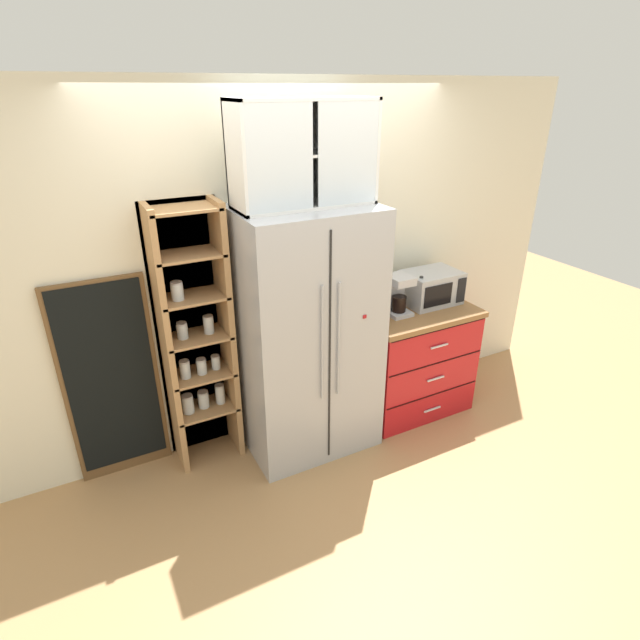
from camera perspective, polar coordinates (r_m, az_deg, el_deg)
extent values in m
plane|color=tan|center=(4.00, -1.13, -13.34)|extent=(10.68, 10.68, 0.00)
cube|color=silver|center=(3.70, -4.08, 5.91)|extent=(4.98, 0.10, 2.55)
cube|color=#ADAFB5|center=(3.54, -1.44, -1.64)|extent=(0.93, 0.65, 1.80)
cube|color=black|center=(3.28, 1.11, -3.93)|extent=(0.01, 0.01, 1.65)
cylinder|color=#ADAFB5|center=(3.20, 0.27, -2.85)|extent=(0.02, 0.02, 0.81)
cylinder|color=#ADAFB5|center=(3.25, 2.14, -2.39)|extent=(0.02, 0.02, 0.81)
cube|color=#A8161C|center=(3.30, 5.09, 0.37)|extent=(0.02, 0.01, 0.02)
cube|color=brown|center=(3.61, -14.33, -1.35)|extent=(0.49, 0.04, 1.86)
cube|color=tan|center=(3.43, -16.96, -3.09)|extent=(0.04, 0.28, 1.86)
cube|color=tan|center=(3.51, -10.47, -1.71)|extent=(0.04, 0.28, 1.86)
cube|color=tan|center=(3.74, -12.84, -9.69)|extent=(0.43, 0.28, 0.02)
cylinder|color=silver|center=(3.67, -14.72, -9.25)|extent=(0.08, 0.08, 0.13)
cylinder|color=#E0C67F|center=(3.68, -14.69, -9.49)|extent=(0.07, 0.07, 0.09)
cylinder|color=#B2B2B7|center=(3.63, -14.84, -8.35)|extent=(0.08, 0.08, 0.01)
cylinder|color=silver|center=(3.71, -13.05, -8.80)|extent=(0.08, 0.08, 0.11)
cylinder|color=white|center=(3.72, -13.02, -9.02)|extent=(0.07, 0.07, 0.08)
cylinder|color=#B2B2B7|center=(3.67, -13.14, -7.98)|extent=(0.07, 0.07, 0.01)
cylinder|color=silver|center=(3.72, -11.25, -8.27)|extent=(0.07, 0.07, 0.14)
cylinder|color=#CCB78C|center=(3.73, -11.22, -8.53)|extent=(0.06, 0.06, 0.09)
cylinder|color=#B2B2B7|center=(3.68, -11.35, -7.31)|extent=(0.06, 0.06, 0.01)
cube|color=tan|center=(3.58, -13.27, -5.93)|extent=(0.43, 0.28, 0.02)
cylinder|color=silver|center=(3.52, -15.03, -5.48)|extent=(0.07, 0.07, 0.12)
cylinder|color=#2D2D2D|center=(3.53, -15.00, -5.72)|extent=(0.06, 0.06, 0.08)
cylinder|color=#B2B2B7|center=(3.49, -15.14, -4.57)|extent=(0.07, 0.07, 0.01)
cylinder|color=silver|center=(3.54, -13.26, -5.19)|extent=(0.07, 0.07, 0.10)
cylinder|color=white|center=(3.55, -13.24, -5.41)|extent=(0.06, 0.06, 0.07)
cylinder|color=#B2B2B7|center=(3.52, -13.35, -4.40)|extent=(0.06, 0.06, 0.01)
cylinder|color=silver|center=(3.58, -11.72, -4.76)|extent=(0.06, 0.06, 0.09)
cylinder|color=beige|center=(3.59, -11.70, -4.95)|extent=(0.05, 0.05, 0.06)
cylinder|color=#B2B2B7|center=(3.56, -11.79, -4.05)|extent=(0.06, 0.06, 0.01)
cube|color=tan|center=(3.45, -13.74, -1.86)|extent=(0.43, 0.28, 0.02)
cylinder|color=silver|center=(3.41, -15.32, -1.24)|extent=(0.07, 0.07, 0.10)
cylinder|color=#382316|center=(3.42, -15.30, -1.46)|extent=(0.06, 0.06, 0.07)
cylinder|color=#B2B2B7|center=(3.39, -15.43, -0.39)|extent=(0.07, 0.07, 0.01)
cylinder|color=silver|center=(3.44, -12.49, -0.58)|extent=(0.07, 0.07, 0.11)
cylinder|color=#B77A38|center=(3.45, -12.47, -0.83)|extent=(0.06, 0.06, 0.08)
cylinder|color=#B2B2B7|center=(3.42, -12.59, 0.36)|extent=(0.06, 0.06, 0.01)
cube|color=tan|center=(3.33, -14.23, 2.51)|extent=(0.43, 0.28, 0.02)
cylinder|color=silver|center=(3.28, -15.86, 3.09)|extent=(0.08, 0.08, 0.11)
cylinder|color=brown|center=(3.28, -15.83, 2.83)|extent=(0.07, 0.07, 0.07)
cylinder|color=#B2B2B7|center=(3.25, -15.98, 4.07)|extent=(0.07, 0.07, 0.01)
cube|color=tan|center=(3.24, -14.76, 7.17)|extent=(0.43, 0.28, 0.02)
cube|color=tan|center=(3.17, -15.33, 12.07)|extent=(0.43, 0.28, 0.02)
cube|color=red|center=(4.23, 10.22, -4.53)|extent=(0.90, 0.62, 0.86)
cube|color=olive|center=(4.03, 10.70, 1.02)|extent=(0.93, 0.65, 0.04)
cube|color=black|center=(4.10, 12.68, -8.27)|extent=(0.88, 0.00, 0.01)
cube|color=silver|center=(4.17, 12.59, -9.84)|extent=(0.16, 0.01, 0.01)
cube|color=black|center=(3.96, 13.07, -4.82)|extent=(0.88, 0.00, 0.01)
cube|color=silver|center=(4.02, 12.97, -6.50)|extent=(0.16, 0.01, 0.01)
cube|color=black|center=(3.82, 13.48, -1.11)|extent=(0.88, 0.00, 0.01)
cube|color=silver|center=(3.88, 13.37, -2.90)|extent=(0.16, 0.01, 0.01)
cube|color=#ADAFB5|center=(4.11, 12.43, 3.65)|extent=(0.44, 0.32, 0.26)
cube|color=black|center=(3.96, 13.24, 2.72)|extent=(0.26, 0.01, 0.17)
cube|color=black|center=(4.11, 15.71, 3.26)|extent=(0.08, 0.01, 0.20)
cube|color=#B7B7BC|center=(3.89, 8.77, 0.88)|extent=(0.17, 0.20, 0.03)
cube|color=#B7B7BC|center=(3.89, 8.30, 3.07)|extent=(0.17, 0.06, 0.30)
cube|color=#B7B7BC|center=(3.79, 9.03, 4.53)|extent=(0.17, 0.20, 0.06)
cylinder|color=black|center=(3.86, 8.92, 1.84)|extent=(0.11, 0.11, 0.12)
cylinder|color=#8CA37F|center=(4.00, 10.74, 1.92)|extent=(0.08, 0.08, 0.09)
torus|color=#8CA37F|center=(4.03, 11.32, 2.11)|extent=(0.05, 0.01, 0.05)
cylinder|color=navy|center=(3.74, 6.46, 1.55)|extent=(0.07, 0.07, 0.22)
cone|color=navy|center=(3.70, 6.55, 3.16)|extent=(0.07, 0.07, 0.04)
cylinder|color=navy|center=(3.69, 6.57, 3.59)|extent=(0.03, 0.03, 0.07)
cylinder|color=black|center=(3.67, 6.60, 4.17)|extent=(0.03, 0.03, 0.01)
cylinder|color=silver|center=(3.95, 11.22, 2.38)|extent=(0.07, 0.07, 0.20)
cone|color=silver|center=(3.91, 11.35, 3.81)|extent=(0.07, 0.07, 0.04)
cylinder|color=silver|center=(3.90, 11.39, 4.22)|extent=(0.03, 0.03, 0.07)
cylinder|color=black|center=(3.88, 11.44, 4.77)|extent=(0.03, 0.03, 0.01)
cube|color=silver|center=(3.33, -3.03, 18.56)|extent=(0.89, 0.02, 0.63)
cube|color=silver|center=(3.18, -1.93, 23.76)|extent=(0.89, 0.32, 0.02)
cube|color=silver|center=(3.25, -1.77, 12.96)|extent=(0.89, 0.32, 0.02)
cube|color=silver|center=(3.04, -9.60, 17.62)|extent=(0.02, 0.32, 0.63)
cube|color=silver|center=(3.41, 5.09, 18.64)|extent=(0.02, 0.32, 0.63)
cube|color=silver|center=(3.20, -1.85, 18.30)|extent=(0.86, 0.30, 0.02)
cube|color=silver|center=(2.97, -4.53, 17.71)|extent=(0.41, 0.01, 0.59)
cube|color=silver|center=(3.17, 3.24, 18.21)|extent=(0.41, 0.01, 0.59)
cylinder|color=silver|center=(3.13, -7.03, 12.53)|extent=(0.05, 0.05, 0.00)
cylinder|color=silver|center=(3.12, -7.06, 13.13)|extent=(0.01, 0.01, 0.07)
cone|color=silver|center=(3.11, -7.12, 14.21)|extent=(0.06, 0.06, 0.05)
cylinder|color=silver|center=(3.39, 3.09, 13.66)|extent=(0.05, 0.05, 0.00)
cylinder|color=silver|center=(3.38, 3.10, 14.21)|extent=(0.01, 0.01, 0.07)
cone|color=silver|center=(3.37, 3.13, 15.21)|extent=(0.06, 0.06, 0.05)
cylinder|color=white|center=(3.09, -6.56, 18.67)|extent=(0.06, 0.06, 0.07)
cylinder|color=white|center=(3.19, -1.86, 19.02)|extent=(0.06, 0.06, 0.07)
cylinder|color=white|center=(3.32, 2.53, 19.24)|extent=(0.06, 0.06, 0.07)
cube|color=brown|center=(3.61, -22.51, -6.47)|extent=(0.60, 0.04, 1.43)
cube|color=black|center=(3.58, -22.55, -6.21)|extent=(0.54, 0.01, 1.33)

